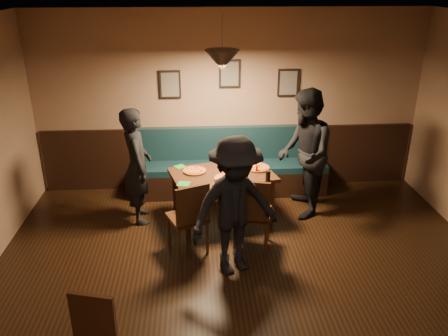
# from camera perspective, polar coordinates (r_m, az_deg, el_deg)

# --- Properties ---
(ceiling) EXTENTS (7.00, 7.00, 0.00)m
(ceiling) POSITION_cam_1_polar(r_m,az_deg,el_deg) (3.39, 5.57, 16.07)
(ceiling) COLOR silver
(ceiling) RESTS_ON ground
(wall_back) EXTENTS (6.00, 0.00, 6.00)m
(wall_back) POSITION_cam_1_polar(r_m,az_deg,el_deg) (7.08, 0.68, 8.29)
(wall_back) COLOR #8C704F
(wall_back) RESTS_ON ground
(wainscot) EXTENTS (5.88, 0.06, 1.00)m
(wainscot) POSITION_cam_1_polar(r_m,az_deg,el_deg) (7.33, 0.67, 1.42)
(wainscot) COLOR black
(wainscot) RESTS_ON ground
(booth_bench) EXTENTS (3.00, 0.60, 1.00)m
(booth_bench) POSITION_cam_1_polar(r_m,az_deg,el_deg) (7.09, 0.83, 0.62)
(booth_bench) COLOR #0F232D
(booth_bench) RESTS_ON ground
(picture_left) EXTENTS (0.32, 0.04, 0.42)m
(picture_left) POSITION_cam_1_polar(r_m,az_deg,el_deg) (6.97, -6.81, 10.43)
(picture_left) COLOR black
(picture_left) RESTS_ON wall_back
(picture_center) EXTENTS (0.32, 0.04, 0.42)m
(picture_center) POSITION_cam_1_polar(r_m,az_deg,el_deg) (6.95, 0.72, 11.82)
(picture_center) COLOR black
(picture_center) RESTS_ON wall_back
(picture_right) EXTENTS (0.32, 0.04, 0.42)m
(picture_right) POSITION_cam_1_polar(r_m,az_deg,el_deg) (7.11, 8.09, 10.61)
(picture_right) COLOR black
(picture_right) RESTS_ON wall_back
(pendant_lamp) EXTENTS (0.44, 0.44, 0.25)m
(pendant_lamp) POSITION_cam_1_polar(r_m,az_deg,el_deg) (5.73, -0.24, 13.46)
(pendant_lamp) COLOR black
(pendant_lamp) RESTS_ON ceiling
(dining_table) EXTENTS (1.53, 1.19, 0.72)m
(dining_table) POSITION_cam_1_polar(r_m,az_deg,el_deg) (6.32, -0.21, -3.67)
(dining_table) COLOR black
(dining_table) RESTS_ON floor
(chair_near_left) EXTENTS (0.56, 0.56, 0.97)m
(chair_near_left) POSITION_cam_1_polar(r_m,az_deg,el_deg) (5.61, -4.67, -6.07)
(chair_near_left) COLOR black
(chair_near_left) RESTS_ON floor
(chair_near_right) EXTENTS (0.54, 0.54, 1.01)m
(chair_near_right) POSITION_cam_1_polar(r_m,az_deg,el_deg) (5.65, 3.60, -5.55)
(chair_near_right) COLOR #331B0E
(chair_near_right) RESTS_ON floor
(diner_left) EXTENTS (0.50, 0.66, 1.64)m
(diner_left) POSITION_cam_1_polar(r_m,az_deg,el_deg) (6.27, -10.91, 0.24)
(diner_left) COLOR black
(diner_left) RESTS_ON floor
(diner_right) EXTENTS (0.76, 0.94, 1.83)m
(diner_right) POSITION_cam_1_polar(r_m,az_deg,el_deg) (6.40, 10.09, 1.74)
(diner_right) COLOR black
(diner_right) RESTS_ON floor
(diner_front) EXTENTS (1.23, 0.98, 1.66)m
(diner_front) POSITION_cam_1_polar(r_m,az_deg,el_deg) (5.07, 1.40, -4.93)
(diner_front) COLOR black
(diner_front) RESTS_ON floor
(pizza_a) EXTENTS (0.40, 0.40, 0.04)m
(pizza_a) POSITION_cam_1_polar(r_m,az_deg,el_deg) (6.22, -3.73, -0.34)
(pizza_a) COLOR orange
(pizza_a) RESTS_ON dining_table
(pizza_b) EXTENTS (0.38, 0.38, 0.04)m
(pizza_b) POSITION_cam_1_polar(r_m,az_deg,el_deg) (5.98, 0.34, -1.30)
(pizza_b) COLOR orange
(pizza_b) RESTS_ON dining_table
(pizza_c) EXTENTS (0.38, 0.38, 0.04)m
(pizza_c) POSITION_cam_1_polar(r_m,az_deg,el_deg) (6.33, 4.28, 0.06)
(pizza_c) COLOR gold
(pizza_c) RESTS_ON dining_table
(soda_glass) EXTENTS (0.08, 0.08, 0.14)m
(soda_glass) POSITION_cam_1_polar(r_m,az_deg,el_deg) (5.95, 5.56, -0.97)
(soda_glass) COLOR black
(soda_glass) RESTS_ON dining_table
(tabasco_bottle) EXTENTS (0.03, 0.03, 0.13)m
(tabasco_bottle) POSITION_cam_1_polar(r_m,az_deg,el_deg) (6.18, 4.16, -0.06)
(tabasco_bottle) COLOR #8E1E04
(tabasco_bottle) RESTS_ON dining_table
(napkin_a) EXTENTS (0.19, 0.19, 0.01)m
(napkin_a) POSITION_cam_1_polar(r_m,az_deg,el_deg) (6.41, -5.55, 0.17)
(napkin_a) COLOR #217E22
(napkin_a) RESTS_ON dining_table
(napkin_b) EXTENTS (0.18, 0.18, 0.01)m
(napkin_b) POSITION_cam_1_polar(r_m,az_deg,el_deg) (5.88, -5.11, -2.01)
(napkin_b) COLOR #1F7524
(napkin_b) RESTS_ON dining_table
(cutlery_set) EXTENTS (0.21, 0.08, 0.00)m
(cutlery_set) POSITION_cam_1_polar(r_m,az_deg,el_deg) (5.79, -0.04, -2.30)
(cutlery_set) COLOR #B7B6BB
(cutlery_set) RESTS_ON dining_table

